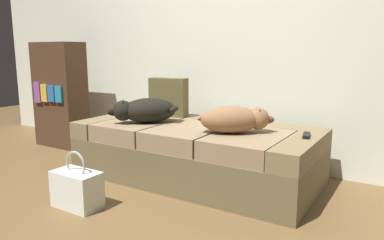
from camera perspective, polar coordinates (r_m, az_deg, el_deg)
name	(u,v)px	position (r m, az deg, el deg)	size (l,w,h in m)	color
ground_plane	(108,226)	(2.28, -12.98, -15.81)	(10.00, 10.00, 0.00)	brown
back_wall	(233,6)	(3.40, 6.39, 17.23)	(6.40, 0.10, 2.80)	silver
couch	(195,152)	(2.93, 0.53, -5.01)	(1.89, 0.88, 0.43)	brown
dog_dark	(145,110)	(2.99, -7.37, 1.51)	(0.49, 0.50, 0.20)	black
dog_tan	(235,119)	(2.61, 6.68, 0.11)	(0.52, 0.44, 0.19)	#885F3E
tv_remote	(306,135)	(2.60, 17.38, -2.29)	(0.04, 0.15, 0.02)	black
throw_pillow	(168,97)	(3.28, -3.68, 3.58)	(0.34, 0.12, 0.34)	brown
handbag	(77,189)	(2.54, -17.46, -10.14)	(0.32, 0.18, 0.38)	silver
bookshelf	(60,95)	(4.15, -19.82, 3.71)	(0.56, 0.30, 1.10)	#452F1F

